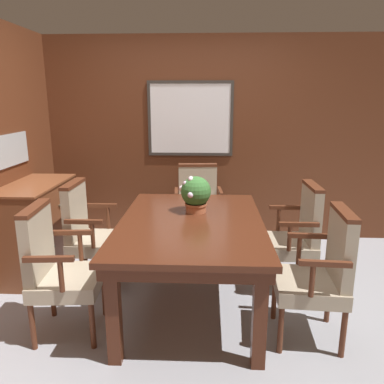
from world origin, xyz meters
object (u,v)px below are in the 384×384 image
chair_head_far (198,205)px  chair_left_near (57,266)px  chair_right_near (321,271)px  chair_left_far (89,230)px  potted_plant (196,193)px  dining_table (191,231)px  chair_right_far (296,233)px  sideboard_cabinet (38,228)px

chair_head_far → chair_left_near: bearing=-125.1°
chair_right_near → chair_left_far: 2.06m
potted_plant → dining_table: bearing=-96.6°
chair_left_far → potted_plant: 1.08m
chair_left_near → chair_left_far: same height
chair_right_far → potted_plant: (-0.91, -0.12, 0.40)m
chair_right_near → chair_left_far: same height
chair_left_near → dining_table: bearing=-71.2°
chair_right_far → chair_left_far: same height
potted_plant → chair_right_near: bearing=-34.9°
sideboard_cabinet → chair_left_near: bearing=-59.1°
potted_plant → chair_right_far: bearing=7.8°
potted_plant → chair_left_near: bearing=-146.9°
chair_left_near → chair_right_near: same height
chair_right_far → chair_left_far: bearing=-90.0°
dining_table → sideboard_cabinet: sideboard_cabinet is taller
chair_left_near → chair_right_far: bearing=-72.1°
dining_table → chair_left_near: bearing=-157.0°
chair_head_far → chair_right_near: same height
chair_right_far → chair_right_near: (0.01, -0.77, 0.00)m
chair_left_far → chair_right_far: bearing=-89.4°
chair_head_far → potted_plant: size_ratio=3.09×
chair_left_far → potted_plant: (1.00, -0.11, 0.40)m
chair_right_far → chair_right_near: bearing=0.1°
chair_right_near → sideboard_cabinet: size_ratio=0.99×
dining_table → chair_right_far: 1.02m
chair_right_far → chair_right_near: size_ratio=1.00×
chair_right_near → potted_plant: (-0.92, 0.64, 0.40)m
chair_head_far → chair_left_far: bearing=-141.9°
chair_head_far → chair_right_far: 1.28m
dining_table → chair_right_near: bearing=-23.0°
potted_plant → chair_left_far: bearing=173.4°
chair_left_near → chair_right_near: (1.92, 0.01, 0.00)m
chair_head_far → chair_right_far: same height
dining_table → chair_right_near: size_ratio=1.70×
dining_table → chair_left_far: bearing=160.0°
chair_right_near → chair_head_far: bearing=-147.3°
chair_right_near → potted_plant: 1.19m
chair_right_near → chair_left_far: size_ratio=1.00×
chair_left_far → potted_plant: bearing=-96.3°
dining_table → sideboard_cabinet: bearing=159.3°
dining_table → potted_plant: bearing=83.4°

